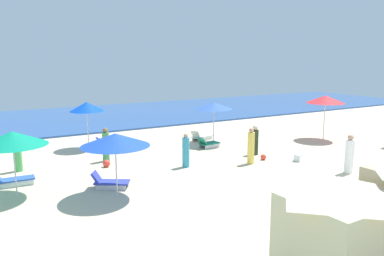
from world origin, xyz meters
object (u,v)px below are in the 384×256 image
Objects in this scene: umbrella_3 at (325,99)px; cooler_box_1 at (298,157)px; umbrella_2 at (214,106)px; lounge_chair_1_0 at (13,180)px; beach_ball_2 at (263,157)px; umbrella_4 at (115,140)px; beachgoer_7 at (255,141)px; beachgoer_4 at (18,154)px; beachgoer_5 at (186,151)px; beachgoer_0 at (106,145)px; lounge_chair_2_1 at (208,143)px; lounge_chair_4_0 at (109,182)px; beach_ball_0 at (106,163)px; umbrella_1 at (12,138)px; umbrella_0 at (87,107)px; beachgoer_3 at (251,147)px; beachgoer_6 at (349,155)px; lounge_chair_0_0 at (108,144)px; cabana_0 at (335,230)px; lounge_chair_2_0 at (201,137)px.

umbrella_3 is 6.11m from cooler_box_1.
lounge_chair_1_0 is at bearing -167.59° from umbrella_2.
umbrella_3 is at bearing -4.34° from cooler_box_1.
cooler_box_1 is at bearing -34.66° from beach_ball_2.
beachgoer_7 is (8.09, 2.28, -1.36)m from umbrella_4.
beachgoer_7 is at bearing -92.01° from lounge_chair_1_0.
beachgoer_4 is 7.32m from beachgoer_5.
beach_ball_2 is (6.67, -3.56, -0.63)m from beachgoer_0.
lounge_chair_4_0 reaches higher than lounge_chair_2_1.
beachgoer_5 is 3.64m from beach_ball_0.
beach_ball_0 is (-3.13, 1.78, -0.56)m from beachgoer_5.
lounge_chair_1_0 is 2.11m from beachgoer_4.
beach_ball_0 is at bearing 27.55° from umbrella_1.
lounge_chair_4_0 is at bearing -98.73° from umbrella_0.
umbrella_3 is 7.69m from beachgoer_3.
beachgoer_6 is at bearing -129.89° from umbrella_3.
beach_ball_0 is at bearing 159.66° from beach_ball_2.
beach_ball_2 is (7.80, 1.25, -1.94)m from umbrella_4.
cooler_box_1 is (12.25, -2.80, -0.07)m from lounge_chair_1_0.
umbrella_0 is 2.31m from lounge_chair_0_0.
umbrella_0 is 7.21m from lounge_chair_4_0.
beach_ball_2 is (10.91, -0.53, -1.98)m from umbrella_1.
cabana_0 reaches higher than beachgoer_4.
umbrella_1 reaches higher than lounge_chair_2_0.
beachgoer_3 is (5.75, -6.80, -1.49)m from umbrella_0.
beachgoer_7 is 7.45m from beach_ball_0.
beachgoer_7 is (-5.97, -0.87, -1.71)m from umbrella_3.
lounge_chair_2_0 is 0.59× the size of umbrella_3.
beachgoer_5 is at bearing 127.16° from cooler_box_1.
beach_ball_2 is at bearing 111.05° from cooler_box_1.
beachgoer_6 is at bearing -24.45° from beachgoer_5.
beachgoer_4 is at bearing 123.66° from cooler_box_1.
cabana_0 is 1.04× the size of umbrella_2.
beach_ball_0 is 9.04m from cooler_box_1.
lounge_chair_0_0 is 6.52m from lounge_chair_1_0.
lounge_chair_2_1 is 0.85× the size of beachgoer_7.
lounge_chair_0_0 is 12.92m from umbrella_3.
beachgoer_0 is 9.21m from cooler_box_1.
umbrella_3 is 6.27m from beachgoer_7.
beachgoer_7 is 4.54× the size of beach_ball_0.
lounge_chair_2_0 is at bearing -21.65° from lounge_chair_4_0.
beach_ball_2 is at bearing 170.00° from beachgoer_7.
beach_ball_2 is (6.97, -2.59, -0.03)m from beach_ball_0.
cabana_0 is 7.32× the size of beach_ball_0.
umbrella_3 is (12.08, -4.04, 2.17)m from lounge_chair_0_0.
beachgoer_7 is (8.05, 1.28, 0.48)m from lounge_chair_4_0.
umbrella_0 is at bearing 46.47° from lounge_chair_0_0.
umbrella_0 is 1.96× the size of lounge_chair_2_1.
beachgoer_3 is (4.86, -6.16, 0.54)m from lounge_chair_0_0.
umbrella_3 is at bearing -136.07° from lounge_chair_2_0.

